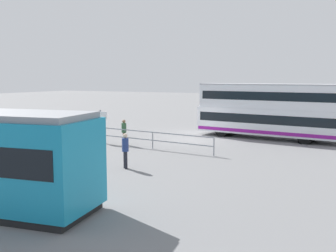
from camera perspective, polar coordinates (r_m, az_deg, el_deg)
name	(u,v)px	position (r m, az deg, el deg)	size (l,w,h in m)	color
ground_plane	(194,139)	(28.67, 3.70, -1.92)	(160.00, 160.00, 0.00)	slate
double_decker_bus	(269,111)	(29.73, 14.25, 2.12)	(10.72, 3.84, 3.96)	white
pedestrian_near_railing	(124,130)	(26.35, -6.30, -0.63)	(0.45, 0.45, 1.66)	#4C3F2D
pedestrian_crossing	(125,148)	(19.49, -6.11, -3.19)	(0.45, 0.45, 1.72)	black
pedestrian_railing	(153,137)	(24.70, -2.21, -1.59)	(8.42, 1.00, 1.08)	gray
info_sign	(100,120)	(27.44, -9.66, 0.86)	(1.16, 0.16, 2.23)	slate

